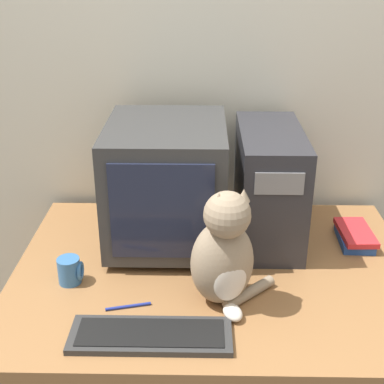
% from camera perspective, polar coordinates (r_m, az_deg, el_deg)
% --- Properties ---
extents(wall_back, '(7.00, 0.05, 2.50)m').
position_cam_1_polar(wall_back, '(2.09, 2.44, 12.68)').
color(wall_back, beige).
rests_on(wall_back, ground_plane).
extents(desk, '(1.32, 0.97, 0.72)m').
position_cam_1_polar(desk, '(2.00, 2.27, -16.81)').
color(desk, olive).
rests_on(desk, ground_plane).
extents(crt_monitor, '(0.40, 0.48, 0.43)m').
position_cam_1_polar(crt_monitor, '(1.85, -2.72, 0.98)').
color(crt_monitor, '#333333').
rests_on(crt_monitor, desk).
extents(computer_tower, '(0.22, 0.47, 0.40)m').
position_cam_1_polar(computer_tower, '(1.91, 8.18, 0.75)').
color(computer_tower, '#28282D').
rests_on(computer_tower, desk).
extents(keyboard, '(0.44, 0.15, 0.02)m').
position_cam_1_polar(keyboard, '(1.50, -4.43, -14.99)').
color(keyboard, '#2D2D2D').
rests_on(keyboard, desk).
extents(cat, '(0.28, 0.23, 0.37)m').
position_cam_1_polar(cat, '(1.54, 3.47, -6.68)').
color(cat, gray).
rests_on(cat, desk).
extents(book_stack, '(0.12, 0.21, 0.05)m').
position_cam_1_polar(book_stack, '(2.01, 16.98, -4.50)').
color(book_stack, '#234793').
rests_on(book_stack, desk).
extents(pen, '(0.13, 0.04, 0.01)m').
position_cam_1_polar(pen, '(1.62, -6.82, -12.02)').
color(pen, navy).
rests_on(pen, desk).
extents(mug, '(0.08, 0.07, 0.09)m').
position_cam_1_polar(mug, '(1.74, -12.86, -8.18)').
color(mug, '#33669E').
rests_on(mug, desk).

